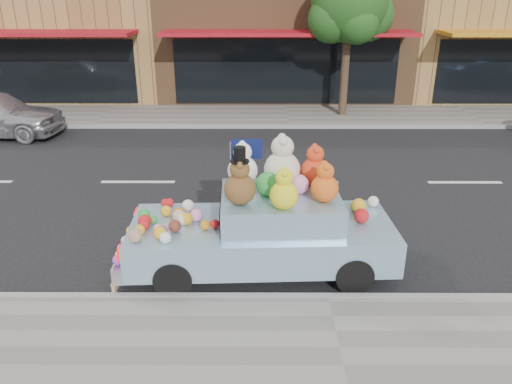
{
  "coord_description": "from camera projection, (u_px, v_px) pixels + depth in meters",
  "views": [
    {
      "loc": [
        -1.06,
        -11.36,
        4.45
      ],
      "look_at": [
        -1.09,
        -3.64,
        1.25
      ],
      "focal_mm": 35.0,
      "sensor_mm": 36.0,
      "label": 1
    }
  ],
  "objects": [
    {
      "name": "storefront_left",
      "position": [
        55.0,
        5.0,
        21.9
      ],
      "size": [
        10.0,
        9.8,
        7.3
      ],
      "color": "#9E7842",
      "rests_on": "ground"
    },
    {
      "name": "near_sidewalk",
      "position": [
        343.0,
        369.0,
        6.17
      ],
      "size": [
        60.0,
        3.0,
        0.12
      ],
      "primitive_type": "cube",
      "color": "gray",
      "rests_on": "ground"
    },
    {
      "name": "storefront_mid",
      "position": [
        282.0,
        5.0,
        21.86
      ],
      "size": [
        10.0,
        9.8,
        7.3
      ],
      "color": "brown",
      "rests_on": "ground"
    },
    {
      "name": "ground",
      "position": [
        301.0,
        182.0,
        12.2
      ],
      "size": [
        120.0,
        120.0,
        0.0
      ],
      "primitive_type": "plane",
      "color": "black",
      "rests_on": "ground"
    },
    {
      "name": "art_car",
      "position": [
        264.0,
        225.0,
        8.22
      ],
      "size": [
        4.55,
        1.94,
        2.26
      ],
      "rotation": [
        0.0,
        0.0,
        0.04
      ],
      "color": "black",
      "rests_on": "ground"
    },
    {
      "name": "storefront_right",
      "position": [
        510.0,
        6.0,
        21.83
      ],
      "size": [
        10.0,
        9.8,
        7.3
      ],
      "color": "#9E7842",
      "rests_on": "ground"
    },
    {
      "name": "far_sidewalk",
      "position": [
        287.0,
        116.0,
        18.18
      ],
      "size": [
        60.0,
        3.0,
        0.12
      ],
      "primitive_type": "cube",
      "color": "gray",
      "rests_on": "ground"
    },
    {
      "name": "street_tree",
      "position": [
        349.0,
        10.0,
        16.83
      ],
      "size": [
        3.0,
        2.7,
        5.22
      ],
      "color": "#38281C",
      "rests_on": "ground"
    },
    {
      "name": "near_kerb",
      "position": [
        328.0,
        299.0,
        7.56
      ],
      "size": [
        60.0,
        0.12,
        0.13
      ],
      "primitive_type": "cube",
      "color": "gray",
      "rests_on": "ground"
    },
    {
      "name": "far_kerb",
      "position": [
        289.0,
        126.0,
        16.79
      ],
      "size": [
        60.0,
        0.12,
        0.13
      ],
      "primitive_type": "cube",
      "color": "gray",
      "rests_on": "ground"
    }
  ]
}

